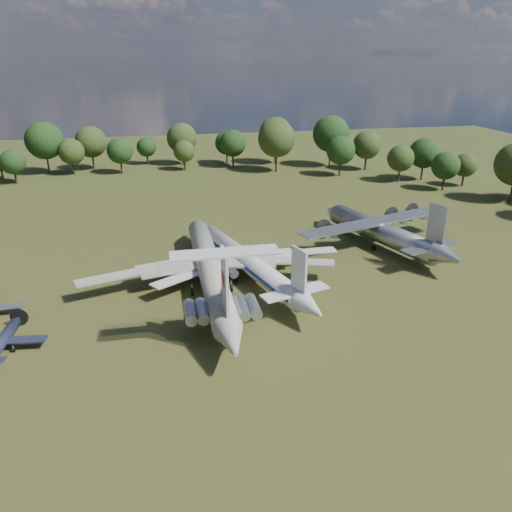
{
  "coord_description": "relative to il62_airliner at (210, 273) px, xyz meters",
  "views": [
    {
      "loc": [
        -1.06,
        -64.64,
        31.6
      ],
      "look_at": [
        12.44,
        -0.68,
        5.0
      ],
      "focal_mm": 35.0,
      "sensor_mm": 36.0,
      "label": 1
    }
  ],
  "objects": [
    {
      "name": "tu104_jet",
      "position": [
        6.04,
        2.2,
        -0.35
      ],
      "size": [
        40.18,
        47.13,
        4.04
      ],
      "primitive_type": null,
      "rotation": [
        0.0,
        0.0,
        0.28
      ],
      "color": "silver",
      "rests_on": "ground"
    },
    {
      "name": "person_on_il62",
      "position": [
        -0.11,
        -13.28,
        3.19
      ],
      "size": [
        0.6,
        0.4,
        1.64
      ],
      "primitive_type": "imported",
      "rotation": [
        0.0,
        0.0,
        3.16
      ],
      "color": "#8E6B48",
      "rests_on": "il62_airliner"
    },
    {
      "name": "an12_transport",
      "position": [
        31.19,
        10.26,
        -0.05
      ],
      "size": [
        40.5,
        42.96,
        4.64
      ],
      "primitive_type": null,
      "rotation": [
        0.0,
        0.0,
        0.3
      ],
      "color": "#A4A7AC",
      "rests_on": "ground"
    },
    {
      "name": "small_prop_west",
      "position": [
        -25.24,
        -11.73,
        -1.42
      ],
      "size": [
        10.97,
        14.02,
        1.91
      ],
      "primitive_type": null,
      "rotation": [
        0.0,
        0.0,
        -0.11
      ],
      "color": "black",
      "rests_on": "ground"
    },
    {
      "name": "il62_airliner",
      "position": [
        0.0,
        0.0,
        0.0
      ],
      "size": [
        37.59,
        48.66,
        4.74
      ],
      "primitive_type": null,
      "rotation": [
        0.0,
        0.0,
        -0.01
      ],
      "color": "#B3B3AE",
      "rests_on": "ground"
    },
    {
      "name": "ground",
      "position": [
        -5.96,
        -0.75,
        -2.37
      ],
      "size": [
        300.0,
        300.0,
        0.0
      ],
      "primitive_type": "plane",
      "color": "#234015",
      "rests_on": "ground"
    }
  ]
}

